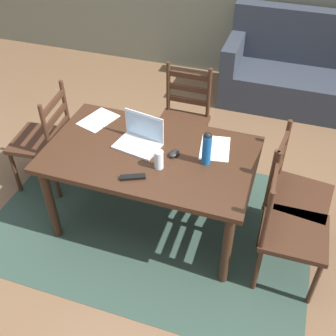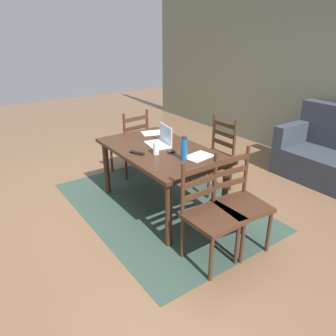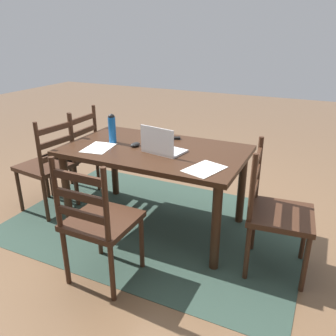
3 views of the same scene
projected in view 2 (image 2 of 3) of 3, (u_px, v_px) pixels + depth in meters
name	position (u px, v px, depth m)	size (l,w,h in m)	color
ground_plane	(161.00, 205.00, 3.92)	(14.00, 14.00, 0.00)	brown
area_rug	(161.00, 205.00, 3.91)	(2.57, 1.76, 0.01)	#2D4238
wall_back	(315.00, 73.00, 4.87)	(8.00, 0.12, 2.70)	#6B6D5B
dining_table	(161.00, 156.00, 3.66)	(1.52, 0.90, 0.73)	#382114
chair_far_head	(213.00, 156.00, 4.17)	(0.44, 0.44, 0.95)	#3D2316
chair_right_near	(210.00, 215.00, 2.85)	(0.45, 0.45, 0.95)	#3D2316
chair_left_far	(130.00, 143.00, 4.61)	(0.48, 0.48, 0.95)	#3D2316
chair_right_far	(239.00, 203.00, 3.04)	(0.49, 0.49, 0.95)	#3D2316
laptop	(161.00, 140.00, 3.72)	(0.35, 0.27, 0.23)	silver
water_bottle	(184.00, 147.00, 3.27)	(0.06, 0.06, 0.26)	#145199
drinking_glass	(156.00, 148.00, 3.44)	(0.07, 0.07, 0.14)	silver
computer_mouse	(171.00, 151.00, 3.50)	(0.06, 0.10, 0.03)	black
tv_remote	(137.00, 153.00, 3.47)	(0.04, 0.17, 0.02)	black
paper_stack_left	(154.00, 133.00, 4.16)	(0.21, 0.30, 0.00)	white
paper_stack_right	(199.00, 156.00, 3.40)	(0.21, 0.30, 0.00)	white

